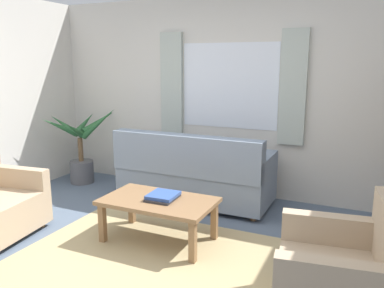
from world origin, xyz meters
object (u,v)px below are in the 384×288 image
(armchair_right, at_px, (348,277))
(potted_plant, at_px, (82,149))
(coffee_table, at_px, (159,205))
(couch, at_px, (193,175))
(book_stack_on_table, at_px, (163,196))

(armchair_right, relative_size, potted_plant, 0.81)
(armchair_right, distance_m, potted_plant, 4.17)
(armchair_right, relative_size, coffee_table, 0.86)
(couch, height_order, potted_plant, potted_plant)
(couch, distance_m, coffee_table, 1.14)
(potted_plant, bearing_deg, armchair_right, -25.68)
(couch, relative_size, book_stack_on_table, 6.03)
(coffee_table, bearing_deg, potted_plant, 148.19)
(coffee_table, height_order, book_stack_on_table, book_stack_on_table)
(armchair_right, distance_m, coffee_table, 1.87)
(couch, xyz_separation_m, coffee_table, (0.14, -1.13, 0.01))
(couch, relative_size, potted_plant, 1.62)
(couch, xyz_separation_m, book_stack_on_table, (0.17, -1.10, 0.10))
(couch, xyz_separation_m, armchair_right, (1.91, -1.71, -0.01))
(potted_plant, bearing_deg, coffee_table, -31.81)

